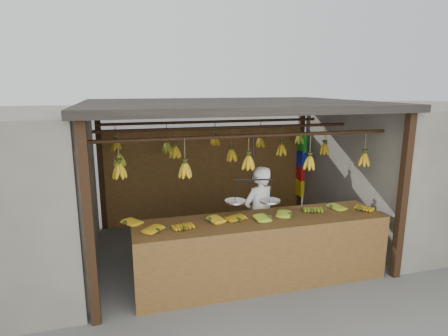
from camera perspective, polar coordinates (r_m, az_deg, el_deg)
name	(u,v)px	position (r m, az deg, el deg)	size (l,w,h in m)	color
ground	(229,249)	(6.32, 0.75, -12.17)	(80.00, 80.00, 0.00)	#5B5B57
stall	(224,127)	(6.10, -0.07, 6.23)	(4.30, 3.30, 2.40)	black
neighbor_right	(417,168)	(7.73, 27.32, -0.01)	(3.00, 3.00, 2.30)	slate
counter	(264,236)	(5.01, 6.17, -10.20)	(3.60, 0.77, 0.96)	brown
hanging_bananas	(230,153)	(5.83, 0.93, 2.37)	(3.60, 2.20, 0.38)	#C09314
balance_scale	(253,198)	(5.02, 4.38, -4.54)	(0.73, 0.38, 0.89)	black
vendor	(259,216)	(5.59, 5.34, -7.27)	(0.55, 0.36, 1.50)	white
bag_bundles	(301,166)	(7.90, 11.60, 0.36)	(0.08, 0.26, 1.28)	#199926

